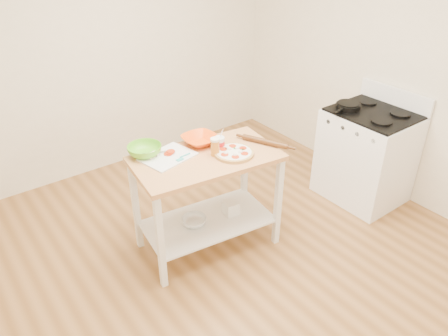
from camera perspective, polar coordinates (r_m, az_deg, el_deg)
The scene contains 15 objects.
room_shell at distance 3.05m, azimuth 2.82°, elevation 6.52°, with size 4.04×4.54×2.74m.
prep_island at distance 3.62m, azimuth -2.26°, elevation -1.95°, with size 1.25×0.79×0.90m.
gas_stove at distance 4.61m, azimuth 18.06°, elevation 1.61°, with size 0.68×0.79×1.11m.
skillet at distance 4.41m, azimuth 15.89°, elevation 7.85°, with size 0.38×0.24×0.03m.
pizza at distance 3.51m, azimuth 1.30°, elevation 2.03°, with size 0.32×0.32×0.05m.
cutting_board at distance 3.50m, azimuth -7.42°, elevation 1.51°, with size 0.45×0.38×0.04m.
spatula at distance 3.46m, azimuth -5.42°, elevation 1.41°, with size 0.15×0.07×0.01m.
knife at distance 3.53m, azimuth -10.22°, elevation 1.76°, with size 0.26×0.11×0.01m.
orange_bowl at distance 3.67m, azimuth -3.16°, elevation 3.69°, with size 0.29×0.29×0.07m, color #FF5710.
green_bowl at distance 3.54m, azimuth -10.32°, elevation 2.27°, with size 0.27×0.27×0.09m, color #65C226.
beer_pint at distance 3.47m, azimuth -1.18°, elevation 2.80°, with size 0.07×0.07×0.15m.
yogurt_tub at distance 3.58m, azimuth -0.60°, elevation 3.29°, with size 0.09×0.09×0.19m.
rolling_pin at distance 3.67m, azimuth 5.41°, elevation 3.41°, with size 0.05×0.05×0.41m, color #573113.
shelf_glass_bowl at distance 3.78m, azimuth -3.93°, elevation -6.93°, with size 0.22×0.22×0.07m, color silver.
shelf_bin at distance 3.89m, azimuth 0.88°, elevation -5.21°, with size 0.12×0.12×0.12m, color white.
Camera 1 is at (-1.79, -2.14, 2.59)m, focal length 35.00 mm.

